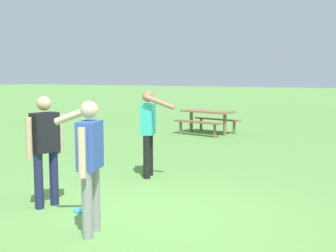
% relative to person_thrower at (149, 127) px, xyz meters
% --- Properties ---
extents(ground_plane, '(120.00, 120.00, 0.00)m').
position_rel_person_thrower_xyz_m(ground_plane, '(1.09, -2.08, -0.96)').
color(ground_plane, '#609947').
extents(person_thrower, '(0.78, 0.59, 1.64)m').
position_rel_person_thrower_xyz_m(person_thrower, '(0.00, 0.00, 0.00)').
color(person_thrower, black).
rests_on(person_thrower, ground).
extents(person_catcher, '(0.78, 0.59, 1.64)m').
position_rel_person_thrower_xyz_m(person_catcher, '(0.81, -2.99, 0.00)').
color(person_catcher, gray).
rests_on(person_catcher, ground).
extents(person_bystander, '(0.31, 0.59, 1.64)m').
position_rel_person_thrower_xyz_m(person_bystander, '(-0.45, -2.34, -0.02)').
color(person_bystander, '#1E234C').
rests_on(person_bystander, ground).
extents(frisbee, '(0.24, 0.24, 0.03)m').
position_rel_person_thrower_xyz_m(frisbee, '(0.15, -2.30, -0.95)').
color(frisbee, '#2D9EDB').
rests_on(frisbee, ground).
extents(picnic_table_near, '(1.98, 1.77, 0.77)m').
position_rel_person_thrower_xyz_m(picnic_table_near, '(-1.18, 6.21, -0.40)').
color(picnic_table_near, olive).
rests_on(picnic_table_near, ground).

